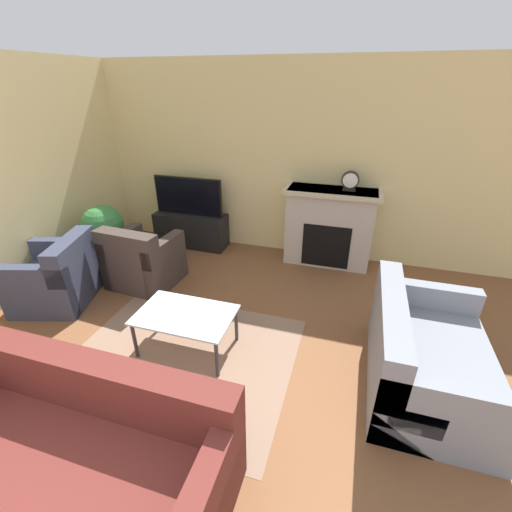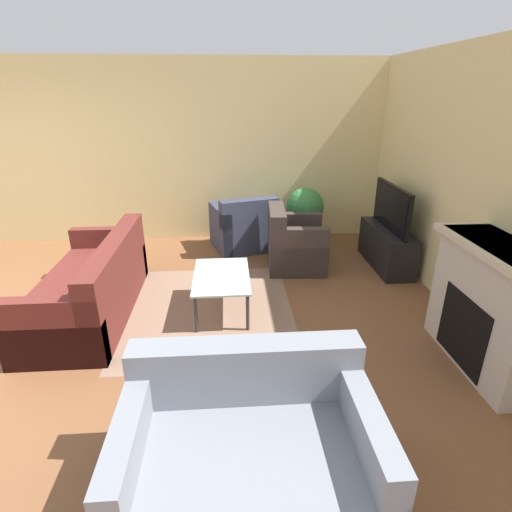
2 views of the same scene
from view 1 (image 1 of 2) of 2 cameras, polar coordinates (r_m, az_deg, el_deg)
wall_back at (r=5.13m, az=2.81°, el=15.32°), size 8.19×0.06×2.70m
area_rug at (r=3.56m, az=-12.17°, el=-16.10°), size 2.13×1.79×0.00m
fireplace at (r=4.97m, az=12.07°, el=4.99°), size 1.30×0.51×1.10m
tv_stand at (r=5.61m, az=-10.71°, el=4.33°), size 1.15×0.39×0.53m
tv at (r=5.42m, az=-11.23°, el=9.74°), size 1.09×0.06×0.58m
couch_sectional at (r=2.75m, az=-27.33°, el=-27.40°), size 1.97×0.87×0.82m
couch_loveseat at (r=3.37m, az=26.14°, el=-15.16°), size 0.95×1.43×0.82m
armchair_by_window at (r=4.72m, az=-30.18°, el=-3.30°), size 0.99×1.03×0.82m
armchair_accent at (r=4.66m, az=-18.33°, el=-1.09°), size 0.85×0.79×0.82m
coffee_table at (r=3.41m, az=-11.68°, el=-10.01°), size 0.93×0.59×0.42m
potted_plant at (r=5.20m, az=-24.07°, el=4.20°), size 0.56×0.56×0.91m
mantel_clock at (r=4.76m, az=15.43°, el=12.02°), size 0.23×0.07×0.26m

